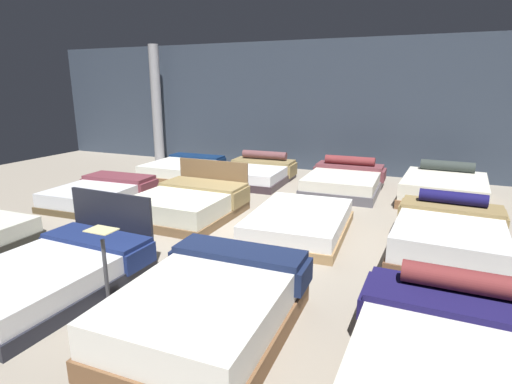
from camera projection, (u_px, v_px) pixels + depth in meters
The scene contains 15 objects.
ground_plane at pixel (240, 228), 6.94m from camera, with size 18.00×18.00×0.02m, color gray.
showroom_back_wall at pixel (321, 107), 11.06m from camera, with size 18.00×0.06×3.50m, color #333D4C.
bed_1 at pixel (54, 273), 4.79m from camera, with size 1.53×2.18×0.95m.
bed_2 at pixel (209, 308), 3.92m from camera, with size 1.56×2.06×0.61m.
bed_3 at pixel (456, 362), 3.19m from camera, with size 1.66×1.98×0.75m.
bed_4 at pixel (101, 193), 8.30m from camera, with size 1.62×2.04×0.46m.
bed_5 at pixel (189, 203), 7.44m from camera, with size 1.66×1.95×0.90m.
bed_6 at pixel (299, 223), 6.60m from camera, with size 1.59×2.21×0.37m.
bed_7 at pixel (448, 237), 5.72m from camera, with size 1.55×2.14×0.78m.
bed_8 at pixel (184, 168), 10.81m from camera, with size 1.59×2.08×0.43m.
bed_9 at pixel (255, 173), 10.11m from camera, with size 1.67×2.03×0.68m.
bed_10 at pixel (344, 181), 9.23m from camera, with size 1.67×2.16×0.70m.
bed_11 at pixel (444, 189), 8.42m from camera, with size 1.74×2.10×0.72m.
price_sign at pixel (107, 287), 4.10m from camera, with size 0.28×0.24×0.99m.
support_pillar at pixel (157, 105), 12.48m from camera, with size 0.30×0.30×3.50m, color #99999E.
Camera 1 is at (2.85, -5.91, 2.36)m, focal length 28.63 mm.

